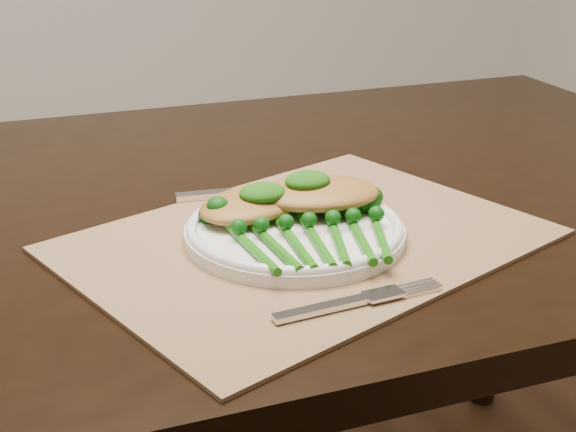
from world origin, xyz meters
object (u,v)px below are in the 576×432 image
object	(u,v)px
chicken_fillet_left	(252,204)
broccolini_bundle	(314,237)
dinner_plate	(295,230)
placemat	(306,240)

from	to	relation	value
chicken_fillet_left	broccolini_bundle	bearing A→B (deg)	-91.74
chicken_fillet_left	broccolini_bundle	xyz separation A→B (m)	(0.04, -0.09, -0.01)
dinner_plate	chicken_fillet_left	size ratio (longest dim) A/B	1.82
placemat	broccolini_bundle	world-z (taller)	broccolini_bundle
placemat	dinner_plate	distance (m)	0.02
dinner_plate	broccolini_bundle	bearing A→B (deg)	-82.82
placemat	broccolini_bundle	xyz separation A→B (m)	(-0.01, -0.04, 0.02)
dinner_plate	chicken_fillet_left	distance (m)	0.06
dinner_plate	broccolini_bundle	xyz separation A→B (m)	(0.01, -0.04, 0.01)
placemat	dinner_plate	size ratio (longest dim) A/B	2.05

